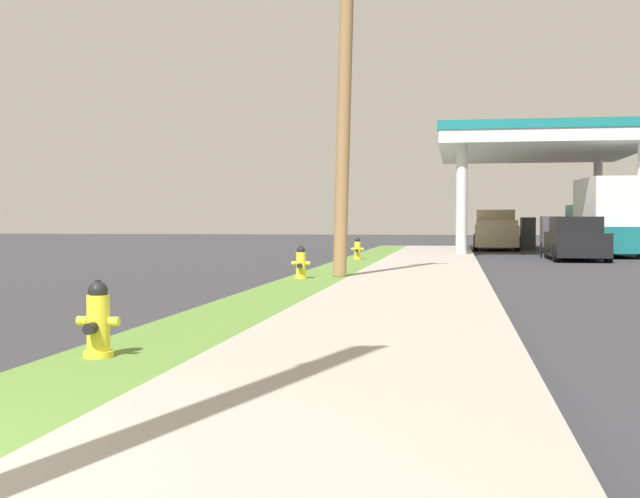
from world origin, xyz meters
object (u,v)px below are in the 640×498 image
at_px(car_red_by_near_pump, 563,234).
at_px(fire_hydrant_second, 301,264).
at_px(truck_tan_on_apron, 496,231).
at_px(car_black_by_far_pump, 575,240).
at_px(truck_teal_at_forecourt, 605,219).
at_px(fire_hydrant_third, 357,250).
at_px(fire_hydrant_nearest, 98,323).
at_px(utility_pole_midground, 344,100).

bearing_deg(car_red_by_near_pump, fire_hydrant_second, -108.94).
height_order(car_red_by_near_pump, truck_tan_on_apron, truck_tan_on_apron).
distance_m(car_black_by_far_pump, truck_teal_at_forecourt, 4.17).
relative_size(fire_hydrant_second, truck_tan_on_apron, 0.14).
bearing_deg(fire_hydrant_third, fire_hydrant_second, -91.15).
xyz_separation_m(car_red_by_near_pump, truck_teal_at_forecourt, (0.32, -10.26, 0.77)).
relative_size(fire_hydrant_third, car_black_by_far_pump, 0.16).
xyz_separation_m(fire_hydrant_third, car_red_by_near_pump, (8.91, 17.17, 0.28)).
bearing_deg(fire_hydrant_third, truck_tan_on_apron, 68.65).
height_order(car_red_by_near_pump, truck_teal_at_forecourt, truck_teal_at_forecourt).
distance_m(fire_hydrant_nearest, car_red_by_near_pump, 38.42).
bearing_deg(utility_pole_midground, fire_hydrant_nearest, -93.93).
xyz_separation_m(car_black_by_far_pump, truck_tan_on_apron, (-2.32, 10.19, 0.19)).
bearing_deg(fire_hydrant_nearest, fire_hydrant_third, 89.66).
bearing_deg(fire_hydrant_nearest, truck_tan_on_apron, 80.95).
bearing_deg(fire_hydrant_nearest, car_black_by_far_pump, 71.84).
height_order(fire_hydrant_nearest, car_black_by_far_pump, car_black_by_far_pump).
bearing_deg(car_black_by_far_pump, truck_teal_at_forecourt, 65.67).
distance_m(fire_hydrant_third, truck_teal_at_forecourt, 11.57).
relative_size(utility_pole_midground, car_red_by_near_pump, 1.78).
relative_size(car_red_by_near_pump, truck_tan_on_apron, 0.84).
distance_m(fire_hydrant_second, car_red_by_near_pump, 28.02).
xyz_separation_m(fire_hydrant_second, truck_tan_on_apron, (5.41, 22.69, 0.47)).
distance_m(fire_hydrant_nearest, truck_tan_on_apron, 33.97).
xyz_separation_m(fire_hydrant_third, truck_tan_on_apron, (5.22, 13.36, 0.47)).
bearing_deg(fire_hydrant_third, utility_pole_midground, -85.36).
distance_m(car_red_by_near_pump, truck_tan_on_apron, 5.30).
distance_m(utility_pole_midground, truck_teal_at_forecourt, 17.80).
bearing_deg(car_red_by_near_pump, fire_hydrant_third, -117.42).
bearing_deg(car_red_by_near_pump, fire_hydrant_nearest, -103.59).
height_order(fire_hydrant_second, truck_teal_at_forecourt, truck_teal_at_forecourt).
bearing_deg(car_black_by_far_pump, truck_tan_on_apron, 102.83).
bearing_deg(truck_tan_on_apron, fire_hydrant_second, -103.41).
height_order(fire_hydrant_third, truck_tan_on_apron, truck_tan_on_apron).
xyz_separation_m(car_black_by_far_pump, truck_teal_at_forecourt, (1.69, 3.74, 0.77)).
bearing_deg(car_black_by_far_pump, car_red_by_near_pump, 84.43).
distance_m(fire_hydrant_third, truck_tan_on_apron, 14.35).
relative_size(fire_hydrant_third, utility_pole_midground, 0.09).
relative_size(fire_hydrant_nearest, truck_tan_on_apron, 0.14).
bearing_deg(utility_pole_midground, truck_teal_at_forecourt, 60.92).
distance_m(car_black_by_far_pump, truck_tan_on_apron, 10.45).
xyz_separation_m(fire_hydrant_second, car_black_by_far_pump, (7.73, 12.50, 0.28)).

